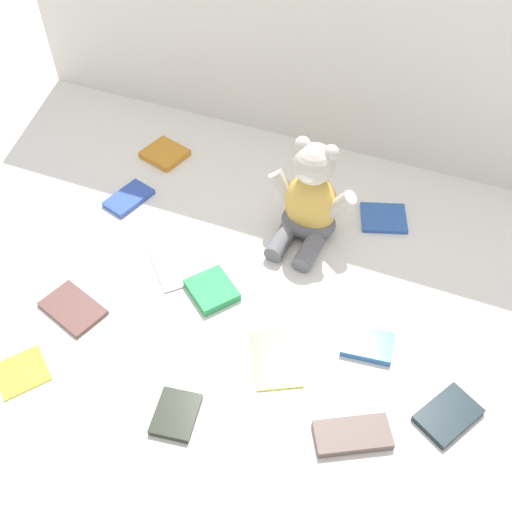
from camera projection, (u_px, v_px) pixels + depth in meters
ground_plane at (263, 252)px, 1.41m from camera, size 3.20×3.20×0.00m
backdrop_drape at (334, 22)px, 1.43m from camera, size 1.73×0.03×0.70m
teddy_bear at (310, 202)px, 1.38m from camera, size 0.22×0.19×0.26m
book_case_0 at (212, 290)px, 1.32m from camera, size 0.14×0.13×0.02m
book_case_1 at (276, 358)px, 1.21m from camera, size 0.15×0.16×0.01m
book_case_2 at (384, 218)px, 1.48m from camera, size 0.13×0.13×0.01m
book_case_3 at (178, 415)px, 1.13m from camera, size 0.09×0.11×0.01m
book_case_4 at (353, 435)px, 1.10m from camera, size 0.15×0.12×0.02m
book_case_5 at (367, 344)px, 1.23m from camera, size 0.11×0.09×0.02m
book_case_6 at (165, 154)px, 1.64m from camera, size 0.13×0.12×0.02m
book_case_7 at (175, 267)px, 1.37m from camera, size 0.15×0.15×0.01m
book_case_8 at (448, 415)px, 1.13m from camera, size 0.13×0.14×0.01m
book_case_9 at (73, 308)px, 1.29m from camera, size 0.15×0.12×0.01m
book_case_10 at (22, 372)px, 1.19m from camera, size 0.13×0.13×0.01m
book_case_11 at (129, 198)px, 1.52m from camera, size 0.10×0.13×0.01m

